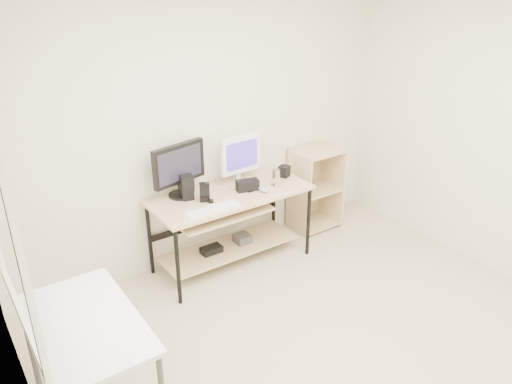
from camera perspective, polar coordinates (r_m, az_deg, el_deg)
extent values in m
cube|color=#C2B495|center=(3.92, 11.06, -18.69)|extent=(4.00, 4.00, 0.01)
cube|color=silver|center=(4.66, -5.31, 7.51)|extent=(4.00, 0.01, 2.60)
cube|color=silver|center=(2.33, -24.21, -13.35)|extent=(0.01, 4.00, 2.60)
cube|color=tan|center=(4.59, -2.89, -0.28)|extent=(1.50, 0.65, 0.03)
cube|color=tan|center=(4.53, -4.14, -2.27)|extent=(0.90, 0.49, 0.02)
cube|color=tan|center=(4.89, -3.06, -6.31)|extent=(1.35, 0.46, 0.02)
cube|color=black|center=(4.50, -4.69, -2.25)|extent=(0.33, 0.22, 0.01)
cylinder|color=black|center=(4.58, -1.67, -1.69)|extent=(0.14, 0.01, 0.01)
cube|color=#414143|center=(4.94, -1.59, -5.31)|extent=(0.15, 0.15, 0.08)
cube|color=black|center=(4.79, -5.12, -6.58)|extent=(0.20, 0.12, 0.06)
cylinder|color=black|center=(4.25, -8.93, -8.49)|extent=(0.04, 0.04, 0.72)
cylinder|color=black|center=(4.70, -12.05, -5.30)|extent=(0.04, 0.04, 0.72)
cylinder|color=black|center=(4.93, 6.00, -3.41)|extent=(0.04, 0.04, 0.72)
cylinder|color=black|center=(5.32, 2.04, -1.08)|extent=(0.04, 0.04, 0.72)
cube|color=white|center=(3.18, -19.09, -14.09)|extent=(0.60, 1.00, 0.03)
cylinder|color=#414143|center=(3.74, -24.36, -15.84)|extent=(0.04, 0.04, 0.72)
cylinder|color=#414143|center=(3.81, -16.60, -13.64)|extent=(0.04, 0.04, 0.72)
cube|color=#D5B785|center=(5.28, 4.83, -0.28)|extent=(0.02, 0.40, 0.90)
cube|color=#D5B785|center=(5.58, 8.65, 0.90)|extent=(0.02, 0.40, 0.90)
cube|color=#D5B785|center=(5.56, 5.51, 0.98)|extent=(0.50, 0.02, 0.90)
cube|color=#D5B785|center=(5.60, 6.59, -3.50)|extent=(0.46, 0.38, 0.02)
cube|color=#D5B785|center=(5.43, 6.79, 0.33)|extent=(0.46, 0.38, 0.02)
cube|color=#D5B785|center=(5.27, 7.02, 4.60)|extent=(0.46, 0.38, 0.02)
cylinder|color=black|center=(4.56, -8.58, -0.32)|extent=(0.22, 0.22, 0.02)
cylinder|color=black|center=(4.53, -8.64, 0.45)|extent=(0.05, 0.05, 0.11)
cube|color=black|center=(4.44, -8.82, 3.21)|extent=(0.54, 0.17, 0.36)
cube|color=black|center=(4.42, -8.64, 3.09)|extent=(0.45, 0.10, 0.29)
cube|color=silver|center=(4.82, -1.75, 1.27)|extent=(0.16, 0.14, 0.01)
cylinder|color=silver|center=(4.80, -1.75, 1.82)|extent=(0.04, 0.04, 0.09)
cube|color=white|center=(4.71, -1.79, 4.36)|extent=(0.44, 0.07, 0.37)
cube|color=#4C29B3|center=(4.69, -1.62, 4.28)|extent=(0.37, 0.02, 0.29)
cube|color=white|center=(4.26, -4.98, -2.00)|extent=(0.48, 0.15, 0.02)
ellipsoid|color=#ABABB0|center=(4.60, 0.84, 0.33)|extent=(0.09, 0.13, 0.04)
cube|color=black|center=(4.61, -0.98, 0.79)|extent=(0.22, 0.14, 0.10)
cube|color=black|center=(4.48, -7.85, -0.26)|extent=(0.12, 0.12, 0.09)
cube|color=black|center=(4.44, -7.93, 1.05)|extent=(0.13, 0.13, 0.13)
cube|color=black|center=(4.92, 3.24, 2.38)|extent=(0.12, 0.12, 0.11)
cube|color=black|center=(4.40, -5.90, -0.03)|extent=(0.10, 0.09, 0.17)
cylinder|color=black|center=(4.40, -5.22, -1.05)|extent=(0.07, 0.07, 0.02)
cube|color=black|center=(4.63, -0.93, 0.25)|extent=(0.06, 0.11, 0.01)
cylinder|color=olive|center=(4.74, 2.26, 0.82)|extent=(0.10, 0.10, 0.01)
cylinder|color=white|center=(4.71, 2.28, 1.71)|extent=(0.08, 0.08, 0.15)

